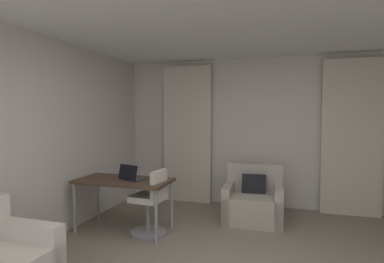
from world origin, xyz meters
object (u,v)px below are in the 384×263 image
(laptop, at_px, (132,177))
(desk_chair, at_px, (150,206))
(armchair, at_px, (253,202))
(desk, at_px, (124,184))

(laptop, bearing_deg, desk_chair, -6.19)
(armchair, distance_m, desk, 1.96)
(desk, height_order, desk_chair, desk_chair)
(desk, bearing_deg, laptop, 0.27)
(desk_chair, distance_m, laptop, 0.48)
(desk_chair, bearing_deg, armchair, 38.17)
(armchair, height_order, desk_chair, desk_chair)
(desk, distance_m, desk_chair, 0.49)
(armchair, relative_size, desk, 0.69)
(desk, xyz_separation_m, laptop, (0.12, 0.00, 0.11))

